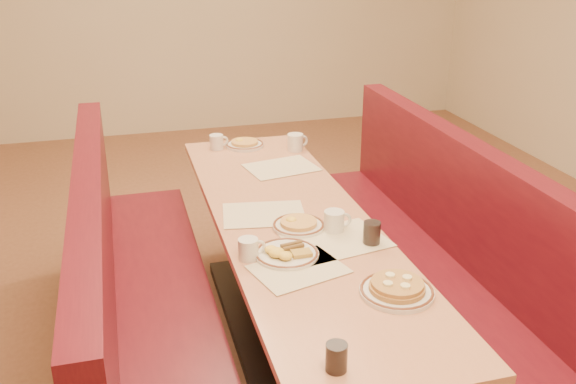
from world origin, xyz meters
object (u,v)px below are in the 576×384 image
object	(u,v)px
pancake_plate	(397,289)
booth_right	(430,272)
booth_left	(140,314)
coffee_mug_c	(296,142)
soda_tumbler_mid	(372,233)
coffee_mug_d	(217,142)
eggs_plate	(286,253)
diner_table	(293,289)
coffee_mug_a	(335,221)
coffee_mug_b	(249,248)
soda_tumbler_near	(336,357)

from	to	relation	value
pancake_plate	booth_right	bearing A→B (deg)	53.30
booth_left	booth_right	bearing A→B (deg)	0.00
coffee_mug_c	soda_tumbler_mid	distance (m)	1.27
coffee_mug_c	coffee_mug_d	size ratio (longest dim) A/B	1.14
booth_left	eggs_plate	bearing A→B (deg)	-29.41
eggs_plate	coffee_mug_c	size ratio (longest dim) A/B	1.99
diner_table	coffee_mug_a	xyz separation A→B (m)	(0.14, -0.17, 0.43)
eggs_plate	coffee_mug_a	bearing A→B (deg)	32.65
diner_table	coffee_mug_a	world-z (taller)	coffee_mug_a
coffee_mug_b	diner_table	bearing A→B (deg)	43.12
booth_left	eggs_plate	world-z (taller)	booth_left
booth_right	coffee_mug_c	xyz separation A→B (m)	(-0.45, 0.95, 0.44)
coffee_mug_b	coffee_mug_c	bearing A→B (deg)	60.56
coffee_mug_d	soda_tumbler_near	size ratio (longest dim) A/B	1.25
soda_tumbler_near	diner_table	bearing A→B (deg)	81.03
soda_tumbler_near	soda_tumbler_mid	size ratio (longest dim) A/B	0.92
coffee_mug_b	coffee_mug_c	xyz separation A→B (m)	(0.56, 1.26, 0.01)
soda_tumbler_near	soda_tumbler_mid	xyz separation A→B (m)	(0.42, 0.76, 0.00)
coffee_mug_b	pancake_plate	bearing A→B (deg)	-46.96
coffee_mug_d	soda_tumbler_near	world-z (taller)	soda_tumbler_near
diner_table	booth_right	world-z (taller)	booth_right
eggs_plate	soda_tumbler_mid	xyz separation A→B (m)	(0.38, 0.02, 0.03)
booth_right	eggs_plate	world-z (taller)	booth_right
pancake_plate	coffee_mug_b	size ratio (longest dim) A/B	2.36
diner_table	coffee_mug_a	size ratio (longest dim) A/B	19.54
booth_right	soda_tumbler_mid	world-z (taller)	booth_right
pancake_plate	coffee_mug_d	distance (m)	1.86
eggs_plate	coffee_mug_b	xyz separation A→B (m)	(-0.15, 0.03, 0.03)
diner_table	coffee_mug_a	bearing A→B (deg)	-49.32
booth_right	soda_tumbler_mid	xyz separation A→B (m)	(-0.48, -0.33, 0.44)
eggs_plate	coffee_mug_a	distance (m)	0.32
booth_left	coffee_mug_c	size ratio (longest dim) A/B	18.71
coffee_mug_a	coffee_mug_c	world-z (taller)	coffee_mug_c
coffee_mug_c	diner_table	bearing A→B (deg)	-118.70
diner_table	booth_left	xyz separation A→B (m)	(-0.73, 0.00, -0.01)
booth_left	coffee_mug_a	distance (m)	0.99
coffee_mug_b	coffee_mug_c	size ratio (longest dim) A/B	0.88
coffee_mug_d	booth_right	bearing A→B (deg)	-58.09
coffee_mug_c	soda_tumbler_near	bearing A→B (deg)	-114.66
diner_table	soda_tumbler_near	xyz separation A→B (m)	(-0.17, -1.08, 0.42)
pancake_plate	soda_tumbler_near	bearing A→B (deg)	-135.58
booth_right	coffee_mug_a	world-z (taller)	booth_right
booth_right	soda_tumbler_mid	distance (m)	0.73
booth_left	soda_tumbler_mid	xyz separation A→B (m)	(0.99, -0.33, 0.44)
diner_table	pancake_plate	size ratio (longest dim) A/B	9.03
coffee_mug_d	eggs_plate	bearing A→B (deg)	-95.77
diner_table	booth_right	distance (m)	0.73
booth_left	coffee_mug_b	distance (m)	0.70
soda_tumbler_near	soda_tumbler_mid	bearing A→B (deg)	60.66
coffee_mug_b	soda_tumbler_near	bearing A→B (deg)	-87.62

